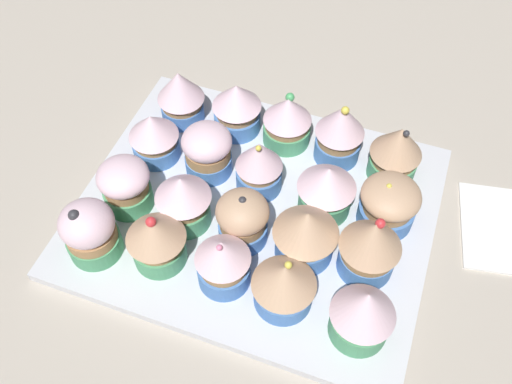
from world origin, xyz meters
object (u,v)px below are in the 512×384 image
Objects in this scene: cupcake_7 at (240,218)px; cupcake_19 at (396,152)px; cupcake_2 at (220,260)px; cupcake_11 at (207,150)px; cupcake_0 at (90,231)px; cupcake_1 at (156,239)px; cupcake_15 at (181,95)px; cupcake_5 at (125,185)px; cupcake_14 at (389,203)px; cupcake_17 at (286,120)px; cupcake_3 at (284,284)px; cupcake_8 at (306,233)px; cupcake_12 at (259,166)px; baking_tray at (256,211)px; cupcake_10 at (154,136)px; cupcake_13 at (327,188)px; cupcake_4 at (363,313)px; cupcake_16 at (237,107)px; cupcake_6 at (183,199)px; cupcake_18 at (340,132)px; cupcake_9 at (370,246)px.

cupcake_7 is 0.89× the size of cupcake_19.
cupcake_2 reaches higher than cupcake_11.
cupcake_1 is (6.91, 1.42, 0.18)cm from cupcake_0.
cupcake_5 is at bearing -90.52° from cupcake_15.
cupcake_17 is at bearing 151.51° from cupcake_14.
cupcake_15 reaches higher than cupcake_3.
cupcake_12 is (-7.48, 6.75, -0.08)cm from cupcake_8.
cupcake_15 reaches higher than baking_tray.
cupcake_10 is at bearing -93.64° from cupcake_15.
cupcake_3 is at bearing -44.99° from cupcake_15.
cupcake_13 is (20.85, 6.84, 0.30)cm from cupcake_5.
baking_tray is at bearing -159.93° from cupcake_13.
cupcake_16 is (-20.70, 21.26, -0.39)cm from cupcake_4.
cupcake_6 is 16.48cm from cupcake_17.
cupcake_8 reaches higher than cupcake_3.
cupcake_19 reaches higher than cupcake_8.
cupcake_0 is at bearing -109.70° from cupcake_16.
cupcake_6 reaches higher than baking_tray.
cupcake_8 is 14.27cm from cupcake_18.
cupcake_17 is (0.21, 20.53, -0.12)cm from cupcake_2.
cupcake_9 is 1.29× the size of cupcake_14.
cupcake_17 is (6.59, 15.10, -0.40)cm from cupcake_6.
cupcake_14 is at bearing 44.35° from cupcake_8.
cupcake_19 is (-0.74, 6.75, 0.84)cm from cupcake_14.
cupcake_11 is 0.96× the size of cupcake_13.
cupcake_4 is at bearing -41.56° from cupcake_8.
cupcake_7 is (-14.54, 6.30, -0.56)cm from cupcake_4.
cupcake_19 is at bearing 64.89° from cupcake_8.
cupcake_14 is at bearing 31.15° from cupcake_1.
cupcake_11 is at bearing 152.86° from cupcake_8.
cupcake_10 reaches higher than cupcake_14.
cupcake_10 is (-13.72, 7.53, -0.11)cm from cupcake_7.
cupcake_17 is at bearing 131.09° from cupcake_13.
cupcake_13 is at bearing 39.95° from cupcake_1.
cupcake_10 is (-13.66, 12.99, -0.29)cm from cupcake_2.
cupcake_3 is at bearing -119.91° from cupcake_14.
cupcake_9 is at bearing 98.09° from cupcake_4.
cupcake_16 is at bearing 84.33° from cupcake_11.
cupcake_17 reaches higher than cupcake_7.
cupcake_10 is at bearing 177.82° from cupcake_13.
cupcake_3 is 15.12cm from cupcake_14.
cupcake_14 is (21.26, 12.85, -0.66)cm from cupcake_1.
cupcake_13 is 9.61cm from cupcake_19.
cupcake_2 is at bearing -90.63° from cupcake_7.
cupcake_16 is at bearing 87.49° from cupcake_1.
cupcake_8 and cupcake_17 have the same top height.
cupcake_9 reaches higher than cupcake_16.
cupcake_10 is at bearing 153.93° from cupcake_4.
cupcake_6 is at bearing -154.05° from cupcake_13.
cupcake_16 is at bearing 5.38° from cupcake_15.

